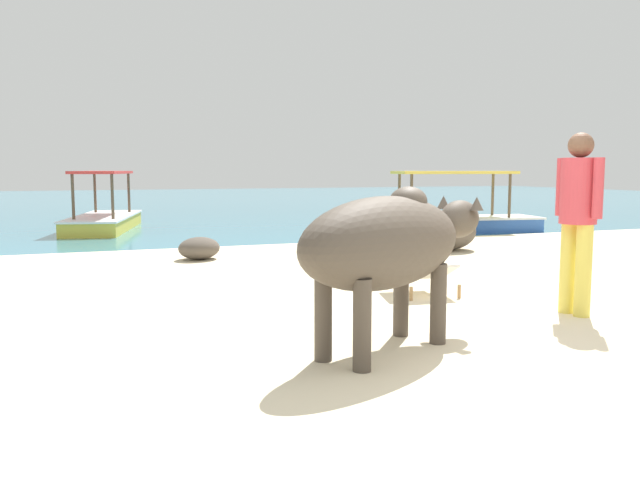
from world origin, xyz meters
name	(u,v)px	position (x,y,z in m)	size (l,w,h in m)	color
sand_beach	(496,357)	(0.00, 0.00, 0.02)	(18.00, 14.00, 0.04)	beige
water_surface	(156,204)	(0.00, 22.00, 0.00)	(60.00, 36.00, 0.03)	teal
cow	(389,243)	(-0.67, 0.36, 0.82)	(2.04, 1.33, 1.18)	#4C4238
deck_chair_far	(422,257)	(0.62, 2.18, 0.42)	(0.62, 0.82, 0.68)	#A37A4C
person_standing	(578,209)	(1.41, 0.81, 0.99)	(0.32, 0.51, 1.62)	#DBC64C
shore_rock_large	(199,248)	(-1.14, 5.56, 0.20)	(0.64, 0.55, 0.32)	brown
shore_rock_medium	(447,231)	(2.80, 5.24, 0.34)	(1.00, 0.84, 0.61)	brown
boat_blue	(453,219)	(4.68, 8.06, 0.29)	(3.81, 1.71, 1.29)	#3866B7
boat_yellow	(104,217)	(-2.27, 11.14, 0.29)	(1.91, 3.83, 1.29)	gold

